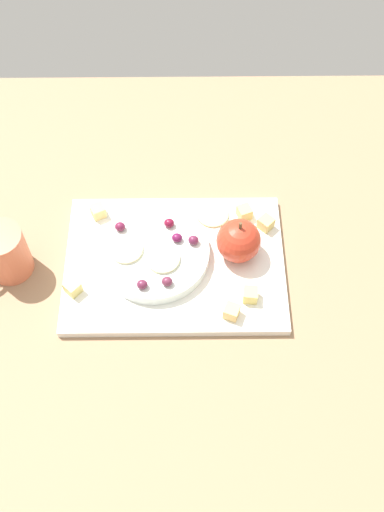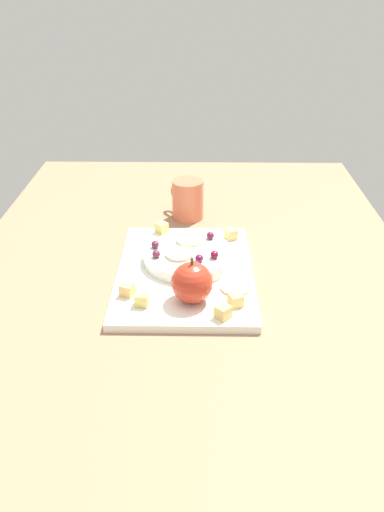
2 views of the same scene
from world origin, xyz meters
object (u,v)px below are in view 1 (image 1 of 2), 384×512
at_px(grape_0, 120,227).
at_px(grape_1, 167,281).
at_px(cheese_cube_3, 244,212).
at_px(grape_2, 177,238).
at_px(cheese_cube_0, 266,223).
at_px(cheese_cube_1, 98,211).
at_px(cheese_cube_2, 73,288).
at_px(cheese_cube_4, 250,295).
at_px(cheese_cube_5, 232,312).
at_px(cup, 5,253).
at_px(grape_3, 169,223).
at_px(cracker_0, 213,214).
at_px(grape_5, 142,284).
at_px(serving_dish, 155,254).
at_px(apple_slice_1, 163,259).
at_px(apple_whole, 239,241).
at_px(apple_slice_0, 126,251).
at_px(grape_4, 193,240).
at_px(platter, 175,263).

xyz_separation_m(grape_0, grape_1, (0.08, -0.10, -0.00)).
xyz_separation_m(cheese_cube_3, grape_2, (-0.11, -0.06, 0.02)).
bearing_deg(cheese_cube_0, cheese_cube_3, 146.98).
distance_m(cheese_cube_1, cheese_cube_3, 0.24).
relative_size(cheese_cube_2, cheese_cube_4, 1.00).
xyz_separation_m(cheese_cube_5, cup, (-0.34, 0.09, 0.02)).
xyz_separation_m(grape_2, grape_3, (-0.01, 0.03, 0.00)).
bearing_deg(cup, grape_1, -11.69).
xyz_separation_m(cheese_cube_1, cheese_cube_5, (0.21, -0.19, 0.00)).
distance_m(cracker_0, grape_1, 0.16).
distance_m(cheese_cube_3, grape_0, 0.20).
xyz_separation_m(cheese_cube_5, grape_5, (-0.13, 0.04, 0.02)).
bearing_deg(grape_5, grape_1, 7.28).
bearing_deg(serving_dish, apple_slice_1, -52.39).
distance_m(apple_whole, cracker_0, 0.09).
bearing_deg(grape_3, grape_2, -65.59).
xyz_separation_m(apple_whole, apple_slice_0, (-0.17, -0.01, -0.01)).
relative_size(grape_2, grape_4, 1.00).
bearing_deg(cup, apple_slice_0, 1.63).
bearing_deg(grape_0, cracker_0, 15.61).
distance_m(cheese_cube_0, cheese_cube_4, 0.14).
height_order(cheese_cube_0, cheese_cube_5, same).
height_order(grape_1, grape_4, same).
distance_m(apple_whole, grape_4, 0.07).
bearing_deg(cheese_cube_4, grape_1, 173.29).
height_order(cheese_cube_1, cheese_cube_2, same).
bearing_deg(grape_1, cheese_cube_3, 48.17).
height_order(apple_whole, grape_1, apple_whole).
bearing_deg(grape_4, cheese_cube_5, -64.58).
height_order(cheese_cube_3, apple_slice_0, apple_slice_0).
distance_m(cheese_cube_3, cup, 0.38).
xyz_separation_m(apple_slice_1, cup, (-0.24, 0.01, 0.01)).
xyz_separation_m(cheese_cube_2, apple_slice_0, (0.08, 0.06, 0.01)).
bearing_deg(apple_slice_1, cheese_cube_3, 36.41).
distance_m(cheese_cube_4, cheese_cube_5, 0.04).
xyz_separation_m(cheese_cube_2, grape_0, (0.07, 0.10, 0.02)).
xyz_separation_m(apple_whole, cup, (-0.36, -0.02, -0.01)).
bearing_deg(apple_slice_0, platter, -2.92).
distance_m(grape_5, apple_slice_0, 0.07).
relative_size(cheese_cube_4, grape_5, 1.28).
xyz_separation_m(cheese_cube_4, grape_1, (-0.12, 0.01, 0.02)).
xyz_separation_m(cheese_cube_2, grape_4, (0.18, 0.07, 0.02)).
bearing_deg(apple_whole, cheese_cube_2, -165.10).
distance_m(serving_dish, grape_3, 0.05).
bearing_deg(serving_dish, grape_5, -104.09).
relative_size(grape_3, cup, 0.18).
height_order(apple_whole, grape_3, apple_whole).
distance_m(cheese_cube_0, grape_4, 0.13).
xyz_separation_m(cracker_0, grape_2, (-0.06, -0.06, 0.02)).
distance_m(grape_4, grape_5, 0.11).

